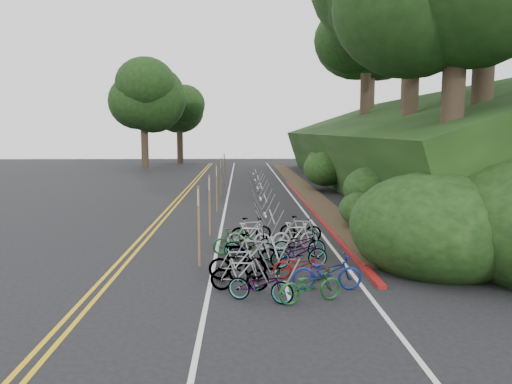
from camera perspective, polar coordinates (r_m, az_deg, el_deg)
ground at (r=15.66m, az=-8.64°, el=-8.86°), size 120.00×120.00×0.00m
road_markings at (r=25.44m, az=-4.51°, el=-2.61°), size 7.47×80.00×0.01m
red_curb at (r=27.55m, az=6.27°, el=-1.78°), size 0.25×28.00×0.10m
embankment at (r=35.79m, az=16.36°, el=4.07°), size 14.30×48.14×9.11m
tree_cluster at (r=38.59m, az=10.65°, el=18.52°), size 32.94×54.45×19.26m
bike_rack_front at (r=13.67m, az=2.13°, el=-7.56°), size 1.13×2.58×1.16m
bike_racks_rest at (r=28.18m, az=0.57°, el=0.11°), size 1.14×23.00×1.17m
signpost_near at (r=15.74m, az=-6.56°, el=-3.27°), size 0.08×0.40×2.56m
signposts_rest at (r=29.12m, az=-4.23°, el=1.46°), size 0.08×18.40×2.50m
bike_front at (r=17.42m, az=-2.55°, el=-5.60°), size 0.81×1.57×0.91m
bike_valet at (r=15.62m, az=2.60°, el=-7.01°), size 3.05×8.66×1.09m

